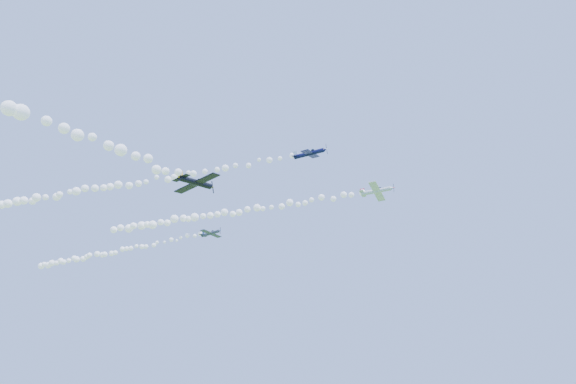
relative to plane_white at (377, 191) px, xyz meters
The scene contains 7 objects.
plane_white is the anchor object (origin of this frame).
smoke_trail_white 38.83m from the plane_white, behind, with size 72.42×11.71×3.25m, color white, non-canonical shape.
plane_navy 24.20m from the plane_white, 98.33° to the right, with size 6.78×7.05×2.17m.
smoke_trail_navy 56.70m from the plane_white, 146.61° to the right, with size 83.72×15.97×2.69m, color white, non-canonical shape.
plane_grey 43.19m from the plane_white, behind, with size 6.54×6.75×1.79m.
smoke_trail_grey 81.36m from the plane_white, behind, with size 73.06×4.08×2.98m, color white, non-canonical shape.
plane_black 45.27m from the plane_white, 108.25° to the right, with size 8.30×8.14×2.43m.
Camera 1 is at (54.49, -86.20, 14.07)m, focal length 30.00 mm.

